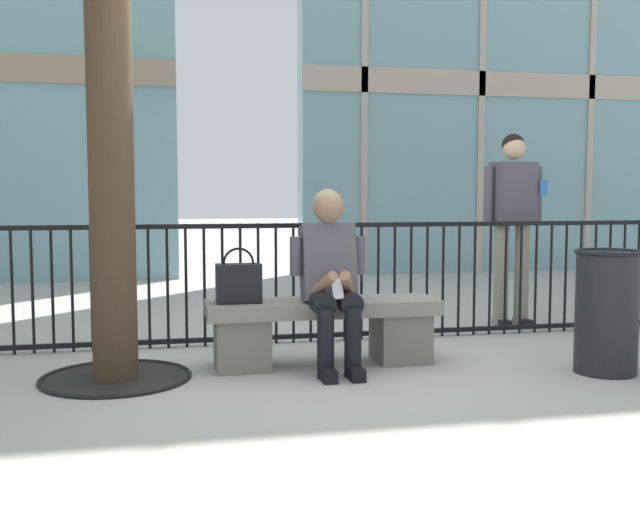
% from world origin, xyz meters
% --- Properties ---
extents(ground_plane, '(60.00, 60.00, 0.00)m').
position_xyz_m(ground_plane, '(0.00, 0.00, 0.00)').
color(ground_plane, '#B2ADA3').
extents(stone_bench, '(1.60, 0.44, 0.45)m').
position_xyz_m(stone_bench, '(0.00, 0.00, 0.27)').
color(stone_bench, gray).
rests_on(stone_bench, ground).
extents(seated_person_with_phone, '(0.52, 0.66, 1.21)m').
position_xyz_m(seated_person_with_phone, '(0.02, -0.13, 0.65)').
color(seated_person_with_phone, black).
rests_on(seated_person_with_phone, ground).
extents(handbag_on_bench, '(0.30, 0.15, 0.37)m').
position_xyz_m(handbag_on_bench, '(-0.58, -0.01, 0.59)').
color(handbag_on_bench, black).
rests_on(handbag_on_bench, stone_bench).
extents(bystander_at_railing, '(0.55, 0.29, 1.71)m').
position_xyz_m(bystander_at_railing, '(1.98, 1.16, 1.00)').
color(bystander_at_railing, gray).
rests_on(bystander_at_railing, ground).
extents(plaza_railing, '(9.34, 0.04, 0.95)m').
position_xyz_m(plaza_railing, '(0.00, 0.78, 0.48)').
color(plaza_railing, black).
rests_on(plaza_railing, ground).
extents(trash_can, '(0.43, 0.43, 0.82)m').
position_xyz_m(trash_can, '(1.78, -0.61, 0.42)').
color(trash_can, black).
rests_on(trash_can, ground).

